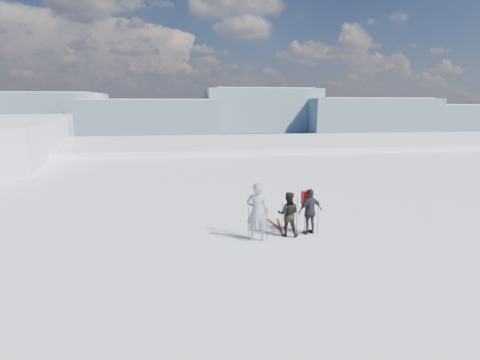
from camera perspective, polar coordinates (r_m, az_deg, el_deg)
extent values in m
plane|color=white|center=(73.13, -5.27, -5.89)|extent=(220.00, 208.01, 71.62)
cube|color=white|center=(41.34, -2.70, -3.74)|extent=(180.00, 16.00, 14.00)
plane|color=#233E51|center=(301.63, -8.23, 4.94)|extent=(820.00, 820.00, 0.00)
cube|color=slate|center=(504.37, -27.43, 9.04)|extent=(130.00, 80.00, 46.00)
cube|color=white|center=(504.31, -27.64, 11.30)|extent=(110.50, 70.00, 8.00)
cube|color=slate|center=(451.29, -13.80, 9.33)|extent=(160.00, 80.00, 38.00)
cube|color=white|center=(451.03, -13.90, 11.36)|extent=(136.00, 70.00, 8.00)
cube|color=slate|center=(490.92, 3.24, 10.62)|extent=(140.00, 80.00, 52.00)
cube|color=white|center=(491.06, 3.27, 13.30)|extent=(119.00, 70.00, 8.00)
cube|color=slate|center=(507.24, 18.69, 9.39)|extent=(160.00, 80.00, 40.00)
cube|color=white|center=(507.05, 18.82, 11.30)|extent=(136.00, 70.00, 8.00)
cube|color=slate|center=(596.62, 27.69, 8.54)|extent=(130.00, 80.00, 32.00)
cube|color=white|center=(596.36, 27.81, 9.78)|extent=(110.50, 70.00, 8.00)
cube|color=#2D2B28|center=(50.72, -29.17, -5.26)|extent=(21.55, 17.87, 14.25)
cone|color=black|center=(47.54, -26.89, 1.35)|extent=(5.60, 5.60, 10.00)
cone|color=black|center=(43.15, -30.18, 0.78)|extent=(6.16, 6.16, 11.00)
cone|color=black|center=(44.42, -26.81, 0.72)|extent=(5.60, 5.60, 10.00)
imported|color=gray|center=(12.23, 2.62, -4.86)|extent=(0.80, 0.62, 1.95)
imported|color=black|center=(12.77, 7.33, -5.17)|extent=(0.89, 0.78, 1.54)
imported|color=black|center=(13.09, 10.64, -4.73)|extent=(1.01, 0.62, 1.60)
cube|color=red|center=(13.04, 10.19, -0.05)|extent=(0.38, 0.28, 0.48)
cylinder|color=black|center=(12.20, 1.26, -6.78)|extent=(0.02, 0.02, 1.18)
cylinder|color=black|center=(12.33, 4.15, -6.70)|extent=(0.02, 0.02, 1.15)
cylinder|color=black|center=(12.70, 6.42, -6.02)|extent=(0.02, 0.02, 1.21)
cylinder|color=black|center=(12.77, 8.65, -5.61)|extent=(0.02, 0.02, 1.37)
cylinder|color=black|center=(12.93, 9.86, -5.47)|extent=(0.02, 0.02, 1.36)
cylinder|color=black|center=(13.10, 11.79, -5.59)|extent=(0.02, 0.02, 1.24)
cube|color=black|center=(13.91, 5.48, -6.98)|extent=(0.24, 1.70, 0.03)
cube|color=black|center=(13.95, 6.04, -6.94)|extent=(0.40, 1.69, 0.03)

